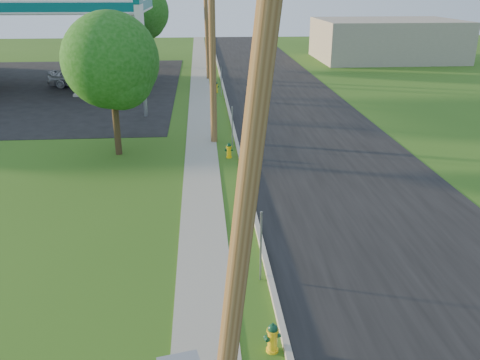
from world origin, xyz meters
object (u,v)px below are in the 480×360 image
utility_pole_far (206,18)px  fuel_pump_ne (85,83)px  utility_pole_near (247,187)px  hydrant_near (273,338)px  utility_pole_mid (212,40)px  fuel_pump_se (96,73)px  car_silver (81,76)px  hydrant_far (216,87)px  tree_lot (143,14)px  hydrant_mid (229,150)px  price_pylon (140,21)px  tree_verge (113,64)px

utility_pole_far → fuel_pump_ne: size_ratio=2.97×
utility_pole_near → hydrant_near: 5.10m
utility_pole_mid → fuel_pump_se: 19.65m
utility_pole_mid → fuel_pump_se: bearing=117.6°
car_silver → hydrant_far: bearing=-99.7°
fuel_pump_ne → tree_lot: (3.20, 12.28, 4.07)m
utility_pole_near → hydrant_mid: size_ratio=13.31×
price_pylon → tree_verge: (-0.47, -7.20, -1.32)m
price_pylon → hydrant_near: 22.24m
tree_lot → hydrant_far: (6.21, -12.98, -4.40)m
utility_pole_mid → utility_pole_far: 18.00m
hydrant_near → hydrant_mid: hydrant_near is taller
hydrant_mid → price_pylon: bearing=119.2°
fuel_pump_se → car_silver: bearing=-115.9°
hydrant_far → tree_verge: bearing=-109.2°
tree_lot → hydrant_near: tree_lot is taller
hydrant_near → car_silver: (-10.50, 30.95, 0.46)m
fuel_pump_se → tree_verge: bearing=-76.4°
utility_pole_mid → tree_lot: size_ratio=1.32×
fuel_pump_se → tree_verge: 19.53m
hydrant_mid → car_silver: (-10.32, 17.87, 0.46)m
utility_pole_far → price_pylon: (-3.90, -12.50, 0.63)m
fuel_pump_se → hydrant_far: size_ratio=3.99×
utility_pole_far → fuel_pump_se: utility_pole_far is taller
tree_lot → utility_pole_mid: bearing=-77.3°
fuel_pump_ne → car_silver: size_ratio=0.67×
utility_pole_near → hydrant_far: utility_pole_near is taller
utility_pole_mid → hydrant_near: 16.32m
fuel_pump_se → price_pylon: price_pylon is taller
utility_pole_mid → tree_verge: bearing=-158.8°
fuel_pump_ne → hydrant_mid: fuel_pump_ne is taller
tree_lot → fuel_pump_ne: bearing=-104.6°
utility_pole_near → car_silver: bearing=106.3°
tree_verge → hydrant_mid: size_ratio=8.97×
utility_pole_near → hydrant_far: size_ratio=11.82×
fuel_pump_ne → price_pylon: price_pylon is taller
price_pylon → tree_verge: size_ratio=1.07×
fuel_pump_ne → tree_lot: 13.32m
car_silver → price_pylon: bearing=-142.6°
hydrant_mid → hydrant_far: size_ratio=0.89×
utility_pole_mid → car_silver: 18.60m
hydrant_far → price_pylon: bearing=-123.0°
utility_pole_near → car_silver: 34.93m
fuel_pump_ne → hydrant_near: size_ratio=4.45×
fuel_pump_se → hydrant_far: (9.41, -4.71, -0.33)m
utility_pole_near → tree_lot: (-5.70, 43.28, -0.01)m
tree_lot → hydrant_far: bearing=-64.4°
fuel_pump_ne → car_silver: fuel_pump_ne is taller
price_pylon → hydrant_far: (4.41, 6.79, -5.04)m
utility_pole_mid → fuel_pump_ne: bearing=124.4°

